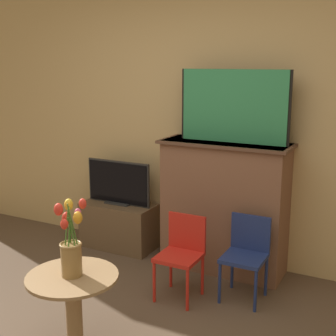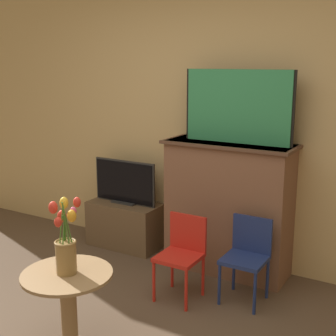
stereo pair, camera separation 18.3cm
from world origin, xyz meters
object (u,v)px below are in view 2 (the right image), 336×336
at_px(chair_red, 182,251).
at_px(vase_tulips, 66,244).
at_px(painting, 238,107).
at_px(tv_monitor, 125,183).
at_px(chair_blue, 247,253).

height_order(chair_red, vase_tulips, vase_tulips).
height_order(painting, chair_red, painting).
distance_m(painting, chair_red, 1.25).
bearing_deg(painting, chair_red, -105.12).
xyz_separation_m(chair_red, vase_tulips, (-0.25, -1.01, 0.36)).
bearing_deg(chair_red, tv_monitor, 148.04).
distance_m(tv_monitor, chair_blue, 1.51).
xyz_separation_m(tv_monitor, chair_red, (0.98, -0.61, -0.27)).
relative_size(chair_blue, vase_tulips, 1.34).
bearing_deg(chair_blue, painting, 124.98).
bearing_deg(chair_blue, chair_red, -154.71).
xyz_separation_m(tv_monitor, vase_tulips, (0.73, -1.62, 0.08)).
distance_m(tv_monitor, chair_red, 1.19).
bearing_deg(painting, tv_monitor, -179.75).
bearing_deg(tv_monitor, vase_tulips, -65.71).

